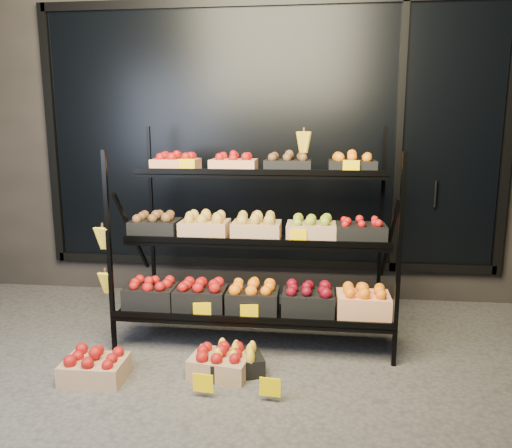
# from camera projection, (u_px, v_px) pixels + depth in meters

# --- Properties ---
(ground) EXTENTS (24.00, 24.00, 0.00)m
(ground) POSITION_uv_depth(u_px,v_px,m) (246.00, 369.00, 3.47)
(ground) COLOR #514F4C
(ground) RESTS_ON ground
(building) EXTENTS (6.00, 2.08, 3.50)m
(building) POSITION_uv_depth(u_px,v_px,m) (277.00, 118.00, 5.65)
(building) COLOR #2D2826
(building) RESTS_ON ground
(display_rack) EXTENTS (2.18, 1.02, 1.74)m
(display_rack) POSITION_uv_depth(u_px,v_px,m) (255.00, 240.00, 3.90)
(display_rack) COLOR black
(display_rack) RESTS_ON ground
(tag_floor_a) EXTENTS (0.13, 0.01, 0.12)m
(tag_floor_a) POSITION_uv_depth(u_px,v_px,m) (203.00, 389.00, 3.09)
(tag_floor_a) COLOR #EFC300
(tag_floor_a) RESTS_ON ground
(tag_floor_b) EXTENTS (0.13, 0.01, 0.12)m
(tag_floor_b) POSITION_uv_depth(u_px,v_px,m) (270.00, 393.00, 3.04)
(tag_floor_b) COLOR #EFC300
(tag_floor_b) RESTS_ON ground
(floor_crate_left) EXTENTS (0.41, 0.31, 0.20)m
(floor_crate_left) POSITION_uv_depth(u_px,v_px,m) (95.00, 366.00, 3.31)
(floor_crate_left) COLOR tan
(floor_crate_left) RESTS_ON ground
(floor_crate_midleft) EXTENTS (0.44, 0.38, 0.19)m
(floor_crate_midleft) POSITION_uv_depth(u_px,v_px,m) (235.00, 360.00, 3.41)
(floor_crate_midleft) COLOR black
(floor_crate_midleft) RESTS_ON ground
(floor_crate_midright) EXTENTS (0.43, 0.34, 0.20)m
(floor_crate_midright) POSITION_uv_depth(u_px,v_px,m) (220.00, 361.00, 3.38)
(floor_crate_midright) COLOR tan
(floor_crate_midright) RESTS_ON ground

